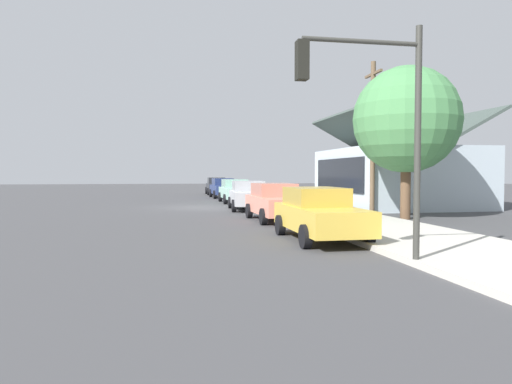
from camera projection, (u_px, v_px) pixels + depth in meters
name	position (u px, v px, depth m)	size (l,w,h in m)	color
ground_plane	(198.00, 207.00, 27.68)	(120.00, 120.00, 0.00)	#424244
sidewalk_curb	(290.00, 205.00, 28.70)	(60.00, 4.20, 0.16)	beige
car_charcoal	(217.00, 186.00, 44.19)	(4.49, 2.01, 1.59)	#2D3035
car_navy	(223.00, 188.00, 38.20)	(4.57, 2.06, 1.59)	navy
car_seafoam	(235.00, 191.00, 32.02)	(4.60, 2.03, 1.59)	#9ED1BC
car_silver	(249.00, 195.00, 25.78)	(4.51, 2.28, 1.59)	silver
car_coral	(276.00, 202.00, 19.94)	(4.65, 2.12, 1.59)	#EA8C75
car_mustard	(319.00, 213.00, 14.22)	(4.57, 2.03, 1.59)	gold
storefront_building	(396.00, 175.00, 28.51)	(9.94, 7.74, 5.60)	#ADBCC6
shade_tree	(406.00, 120.00, 20.38)	(4.65, 4.65, 6.69)	brown
traffic_light_main	(372.00, 105.00, 9.87)	(0.37, 2.79, 5.20)	#383833
utility_pole_wooden	(373.00, 135.00, 22.99)	(1.80, 0.24, 7.50)	brown
fire_hydrant_red	(289.00, 204.00, 23.33)	(0.22, 0.22, 0.71)	red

